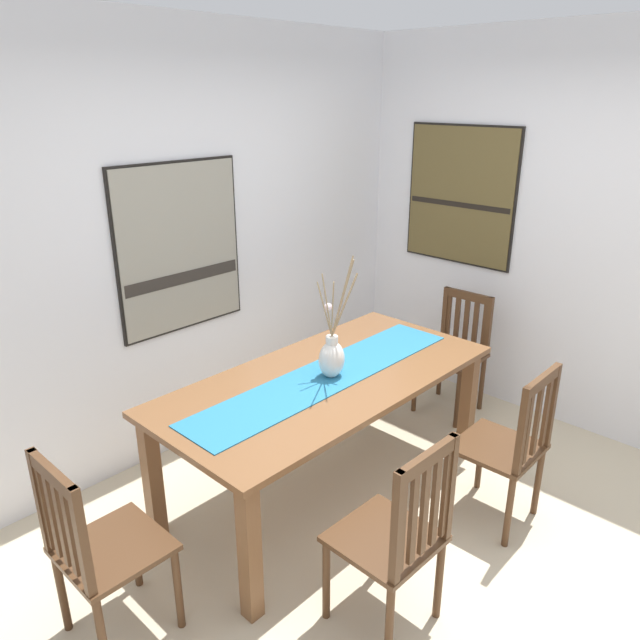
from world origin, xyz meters
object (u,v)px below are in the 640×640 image
Objects in this scene: dining_table at (327,392)px; painting_on_back_wall at (180,248)px; chair_3 at (397,535)px; painting_on_side_wall at (461,196)px; chair_1 at (98,547)px; centerpiece_vase at (332,356)px; chair_0 at (455,350)px; chair_2 at (508,445)px.

dining_table is 1.29m from painting_on_back_wall.
painting_on_side_wall is at bearing 27.13° from chair_3.
chair_1 is at bearing -174.56° from painting_on_side_wall.
dining_table is 2.84× the size of centerpiece_vase.
painting_on_back_wall is (1.23, 1.09, 0.87)m from chair_1.
painting_on_back_wall is at bearing 146.69° from chair_0.
painting_on_side_wall is (1.76, 0.30, 0.64)m from centerpiece_vase.
painting_on_side_wall reaches higher than chair_2.
chair_0 is 1.16m from painting_on_side_wall.
painting_on_back_wall reaches higher than chair_3.
chair_1 and chair_2 have the same top height.
chair_2 is 1.00m from chair_3.
chair_0 is 2.13m from chair_3.
painting_on_back_wall is at bearing 100.95° from dining_table.
chair_1 is 1.00× the size of chair_2.
chair_1 is (-2.84, -0.03, 0.02)m from chair_0.
painting_on_back_wall is at bearing 80.74° from chair_3.
chair_0 is 0.87× the size of painting_on_side_wall.
centerpiece_vase is 1.20m from painting_on_back_wall.
painting_on_side_wall is (0.37, 0.28, 1.06)m from chair_0.
chair_3 reaches higher than chair_1.
chair_2 is (1.91, -0.87, -0.01)m from chair_1.
chair_0 is at bearing 1.11° from centerpiece_vase.
chair_3 is (-1.00, 0.00, 0.02)m from chair_2.
chair_1 is at bearing -179.42° from chair_0.
centerpiece_vase is 0.79× the size of chair_0.
painting_on_side_wall is at bearing 8.98° from dining_table.
dining_table is 1.42m from chair_0.
centerpiece_vase is 1.10m from chair_3.
dining_table is 2.07× the size of chair_3.
chair_1 is 0.97× the size of chair_3.
dining_table is at bearing 59.68° from chair_3.
painting_on_side_wall is at bearing 5.44° from chair_1.
dining_table is at bearing -171.02° from painting_on_side_wall.
chair_0 is 2.84m from chair_1.
painting_on_back_wall is at bearing 101.35° from centerpiece_vase.
centerpiece_vase is (0.01, -0.02, 0.23)m from dining_table.
centerpiece_vase reaches higher than chair_0.
chair_3 is 0.95× the size of painting_on_side_wall.
chair_0 is at bearing 24.99° from chair_3.
dining_table is 0.23m from centerpiece_vase.
centerpiece_vase reaches higher than chair_3.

